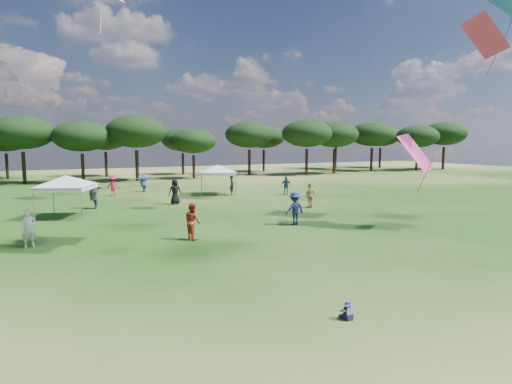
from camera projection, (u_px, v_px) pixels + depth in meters
ground at (382, 361)px, 8.92m from camera, size 140.00×140.00×0.00m
tree_line at (124, 134)px, 51.64m from camera, size 108.78×17.63×7.77m
tent_left at (66, 178)px, 25.53m from camera, size 5.33×5.33×2.83m
tent_right at (218, 166)px, 36.62m from camera, size 5.77×5.77×2.87m
toddler at (348, 311)px, 10.97m from camera, size 0.33×0.36×0.48m
festival_crowd at (130, 197)px, 28.49m from camera, size 29.39×21.68×1.89m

